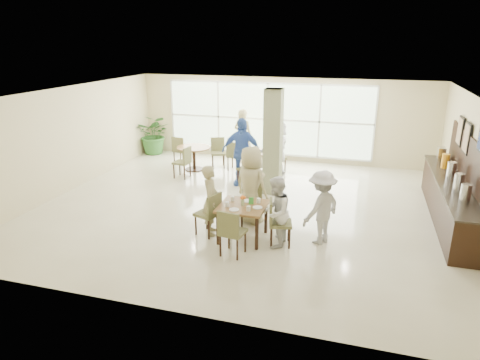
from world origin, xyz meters
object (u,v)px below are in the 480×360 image
(main_table, at_px, (243,209))
(teen_standing, at_px, (321,207))
(adult_b, at_px, (278,149))
(adult_standing, at_px, (243,137))
(buffet_counter, at_px, (450,198))
(adult_a, at_px, (241,152))
(round_table_right, at_px, (252,157))
(teen_right, at_px, (276,212))
(potted_plant, at_px, (155,134))
(teen_far, at_px, (251,185))
(teen_left, at_px, (211,200))
(round_table_left, at_px, (194,152))

(main_table, distance_m, teen_standing, 1.60)
(main_table, distance_m, adult_b, 4.41)
(main_table, bearing_deg, adult_standing, 105.95)
(buffet_counter, bearing_deg, adult_a, 168.18)
(round_table_right, height_order, teen_right, teen_right)
(potted_plant, bearing_deg, teen_far, -44.96)
(round_table_right, distance_m, buffet_counter, 5.60)
(buffet_counter, relative_size, teen_standing, 3.05)
(buffet_counter, height_order, teen_right, buffet_counter)
(round_table_right, distance_m, adult_standing, 1.33)
(round_table_right, distance_m, adult_b, 0.82)
(teen_standing, distance_m, adult_standing, 6.03)
(teen_standing, height_order, adult_a, adult_a)
(potted_plant, bearing_deg, teen_right, -46.08)
(buffet_counter, xyz_separation_m, adult_standing, (-5.83, 3.18, 0.37))
(main_table, xyz_separation_m, teen_left, (-0.72, 0.06, 0.10))
(round_table_left, bearing_deg, adult_b, 1.56)
(adult_a, relative_size, adult_standing, 1.05)
(main_table, relative_size, adult_b, 0.56)
(round_table_right, height_order, teen_far, teen_far)
(teen_right, bearing_deg, round_table_right, -158.17)
(main_table, distance_m, adult_a, 3.52)
(teen_right, bearing_deg, round_table_left, -139.78)
(teen_standing, xyz_separation_m, adult_standing, (-3.12, 5.15, 0.15))
(round_table_left, xyz_separation_m, teen_right, (3.57, -4.44, 0.16))
(teen_left, height_order, teen_far, teen_far)
(potted_plant, bearing_deg, adult_b, -16.21)
(adult_standing, bearing_deg, teen_right, 128.34)
(round_table_left, relative_size, adult_standing, 0.58)
(round_table_right, bearing_deg, teen_far, -75.75)
(main_table, relative_size, teen_left, 0.63)
(buffet_counter, height_order, teen_left, buffet_counter)
(adult_a, xyz_separation_m, adult_b, (0.84, 1.04, -0.10))
(adult_b, bearing_deg, adult_a, -27.86)
(round_table_left, height_order, teen_far, teen_far)
(round_table_left, relative_size, teen_left, 0.71)
(teen_standing, height_order, adult_b, adult_b)
(teen_right, relative_size, teen_standing, 0.94)
(teen_right, bearing_deg, buffet_counter, 125.06)
(main_table, distance_m, round_table_left, 5.18)
(teen_left, relative_size, adult_standing, 0.83)
(buffet_counter, bearing_deg, teen_far, -162.52)
(potted_plant, relative_size, adult_a, 0.74)
(main_table, xyz_separation_m, buffet_counter, (4.28, 2.25, -0.11))
(round_table_left, bearing_deg, teen_far, -50.92)
(main_table, height_order, teen_standing, teen_standing)
(teen_standing, bearing_deg, adult_standing, -116.77)
(round_table_right, relative_size, teen_right, 0.73)
(round_table_left, distance_m, buffet_counter, 7.43)
(round_table_left, xyz_separation_m, adult_b, (2.69, 0.07, 0.29))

